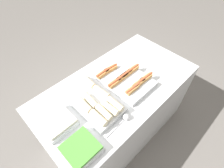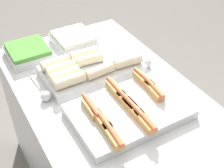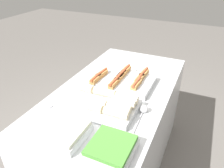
{
  "view_description": "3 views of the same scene",
  "coord_description": "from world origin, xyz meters",
  "px_view_note": "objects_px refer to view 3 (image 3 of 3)",
  "views": [
    {
      "loc": [
        -0.81,
        -0.75,
        2.16
      ],
      "look_at": [
        -0.07,
        0.0,
        0.95
      ],
      "focal_mm": 28.0,
      "sensor_mm": 36.0,
      "label": 1
    },
    {
      "loc": [
        0.99,
        -0.62,
        1.93
      ],
      "look_at": [
        -0.07,
        0.0,
        0.95
      ],
      "focal_mm": 50.0,
      "sensor_mm": 36.0,
      "label": 2
    },
    {
      "loc": [
        -1.41,
        -0.61,
        1.8
      ],
      "look_at": [
        -0.07,
        0.0,
        0.95
      ],
      "focal_mm": 35.0,
      "sensor_mm": 36.0,
      "label": 3
    }
  ],
  "objects_px": {
    "tray_side_back": "(65,132)",
    "tray_hotdogs": "(120,80)",
    "serving_spoon_near": "(143,110)",
    "serving_spoon_far": "(69,90)",
    "tray_wraps": "(101,104)",
    "tray_side_front": "(111,148)"
  },
  "relations": [
    {
      "from": "tray_hotdogs",
      "to": "serving_spoon_far",
      "type": "relative_size",
      "value": 1.92
    },
    {
      "from": "serving_spoon_near",
      "to": "serving_spoon_far",
      "type": "bearing_deg",
      "value": 89.17
    },
    {
      "from": "tray_hotdogs",
      "to": "tray_side_front",
      "type": "xyz_separation_m",
      "value": [
        -0.73,
        -0.25,
        0.0
      ]
    },
    {
      "from": "tray_side_front",
      "to": "serving_spoon_near",
      "type": "height_order",
      "value": "tray_side_front"
    },
    {
      "from": "tray_side_back",
      "to": "tray_hotdogs",
      "type": "bearing_deg",
      "value": -3.77
    },
    {
      "from": "tray_hotdogs",
      "to": "tray_wraps",
      "type": "distance_m",
      "value": 0.39
    },
    {
      "from": "tray_wraps",
      "to": "tray_side_front",
      "type": "relative_size",
      "value": 2.12
    },
    {
      "from": "tray_side_front",
      "to": "serving_spoon_near",
      "type": "xyz_separation_m",
      "value": [
        0.42,
        -0.05,
        -0.01
      ]
    },
    {
      "from": "tray_hotdogs",
      "to": "tray_side_back",
      "type": "distance_m",
      "value": 0.73
    },
    {
      "from": "tray_side_front",
      "to": "serving_spoon_near",
      "type": "distance_m",
      "value": 0.42
    },
    {
      "from": "serving_spoon_near",
      "to": "serving_spoon_far",
      "type": "distance_m",
      "value": 0.61
    },
    {
      "from": "serving_spoon_far",
      "to": "serving_spoon_near",
      "type": "bearing_deg",
      "value": -90.83
    },
    {
      "from": "tray_hotdogs",
      "to": "serving_spoon_near",
      "type": "xyz_separation_m",
      "value": [
        -0.32,
        -0.3,
        -0.01
      ]
    },
    {
      "from": "tray_wraps",
      "to": "tray_side_back",
      "type": "xyz_separation_m",
      "value": [
        -0.34,
        0.07,
        -0.01
      ]
    },
    {
      "from": "serving_spoon_near",
      "to": "tray_wraps",
      "type": "bearing_deg",
      "value": 104.22
    },
    {
      "from": "tray_side_front",
      "to": "serving_spoon_far",
      "type": "distance_m",
      "value": 0.71
    },
    {
      "from": "tray_wraps",
      "to": "tray_side_back",
      "type": "relative_size",
      "value": 2.12
    },
    {
      "from": "tray_wraps",
      "to": "tray_side_front",
      "type": "distance_m",
      "value": 0.42
    },
    {
      "from": "tray_hotdogs",
      "to": "serving_spoon_near",
      "type": "height_order",
      "value": "tray_hotdogs"
    },
    {
      "from": "tray_wraps",
      "to": "tray_side_back",
      "type": "bearing_deg",
      "value": 169.21
    },
    {
      "from": "tray_wraps",
      "to": "serving_spoon_far",
      "type": "distance_m",
      "value": 0.34
    },
    {
      "from": "tray_side_front",
      "to": "tray_wraps",
      "type": "bearing_deg",
      "value": 34.35
    }
  ]
}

